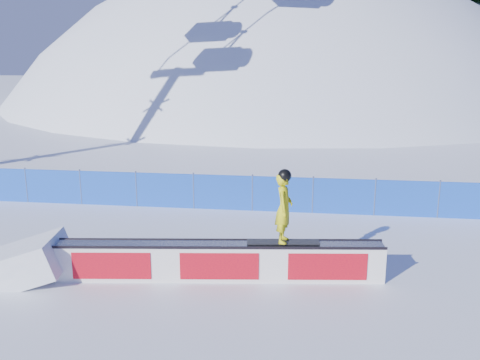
# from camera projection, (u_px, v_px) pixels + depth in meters

# --- Properties ---
(ground) EXTENTS (160.00, 160.00, 0.00)m
(ground) POSITION_uv_depth(u_px,v_px,m) (196.00, 261.00, 13.76)
(ground) COLOR white
(ground) RESTS_ON ground
(snow_hill) EXTENTS (64.00, 64.00, 64.00)m
(snow_hill) POSITION_uv_depth(u_px,v_px,m) (278.00, 265.00, 58.58)
(snow_hill) COLOR white
(snow_hill) RESTS_ON ground
(safety_fence) EXTENTS (22.05, 0.05, 1.30)m
(safety_fence) POSITION_uv_depth(u_px,v_px,m) (223.00, 192.00, 17.94)
(safety_fence) COLOR blue
(safety_fence) RESTS_ON ground
(rail_box) EXTENTS (7.73, 1.43, 0.93)m
(rail_box) POSITION_uv_depth(u_px,v_px,m) (220.00, 261.00, 12.61)
(rail_box) COLOR white
(rail_box) RESTS_ON ground
(snow_ramp) EXTENTS (2.51, 1.74, 1.47)m
(snow_ramp) POSITION_uv_depth(u_px,v_px,m) (19.00, 278.00, 12.77)
(snow_ramp) COLOR white
(snow_ramp) RESTS_ON ground
(snowboarder) EXTENTS (1.72, 0.63, 1.77)m
(snowboarder) POSITION_uv_depth(u_px,v_px,m) (284.00, 207.00, 12.26)
(snowboarder) COLOR black
(snowboarder) RESTS_ON rail_box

